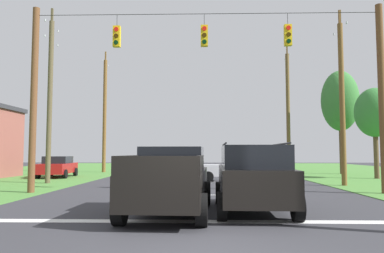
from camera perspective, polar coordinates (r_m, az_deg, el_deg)
name	(u,v)px	position (r m, az deg, el deg)	size (l,w,h in m)	color
ground_plane	(199,248)	(7.19, 1.07, -18.34)	(120.00, 120.00, 0.00)	#333338
stop_bar_stripe	(200,221)	(9.81, 1.17, -14.46)	(12.88, 0.45, 0.01)	white
lane_dash_0	(200,195)	(15.75, 1.27, -10.52)	(0.15, 2.50, 0.01)	white
lane_dash_1	(200,182)	(22.46, 1.31, -8.59)	(0.15, 2.50, 0.01)	white
lane_dash_2	(201,176)	(28.08, 1.33, -7.69)	(0.15, 2.50, 0.01)	white
overhead_signal_span	(205,89)	(16.39, 2.09, 5.76)	(15.70, 0.31, 8.35)	brown
pickup_truck	(171,180)	(10.99, -3.34, -8.27)	(2.47, 5.48, 1.95)	black
suv_black	(253,176)	(11.42, 9.35, -7.59)	(2.33, 4.86, 2.05)	black
distant_car_crossing_white	(186,168)	(23.50, -0.90, -6.48)	(4.36, 2.14, 1.52)	silver
distant_car_oncoming	(58,166)	(28.21, -20.04, -5.83)	(2.33, 4.45, 1.52)	maroon
utility_pole_mid_right	(342,100)	(21.59, 22.20, 3.83)	(0.28, 1.94, 9.62)	brown
utility_pole_far_right	(288,111)	(34.15, 14.64, 2.32)	(0.34, 1.96, 11.50)	brown
utility_pole_mid_left	(50,96)	(23.11, -21.13, 4.49)	(0.29, 1.96, 10.33)	brown
utility_pole_far_left	(105,114)	(34.46, -13.36, 1.89)	(0.32, 1.99, 11.07)	brown
tree_roadside_right	(375,113)	(28.15, 26.43, 1.89)	(2.65, 2.65, 6.22)	brown
tree_roadside_far_right	(340,101)	(33.42, 21.92, 3.66)	(3.07, 3.07, 8.68)	brown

